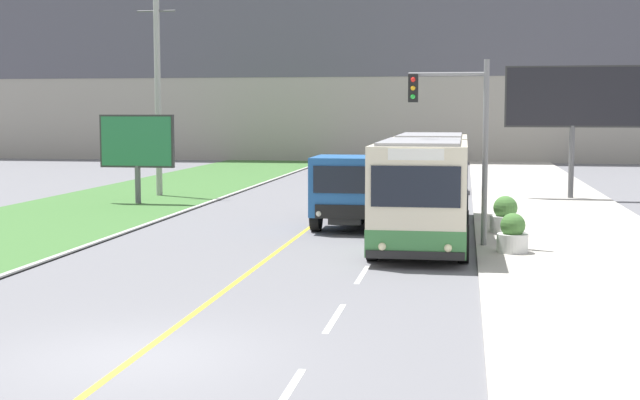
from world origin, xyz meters
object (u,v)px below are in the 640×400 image
object	(u,v)px
utility_pole_far	(158,91)
billboard_small	(137,144)
dump_truck	(353,191)
car_distant	(444,178)
city_bus	(426,186)
billboard_large	(573,100)
planter_round_second	(505,216)
planter_round_near	(513,235)
traffic_light_mast	(461,128)

from	to	relation	value
utility_pole_far	billboard_small	xyz separation A→B (m)	(0.32, -3.60, -2.30)
dump_truck	car_distant	xyz separation A→B (m)	(2.73, 13.76, -0.56)
dump_truck	billboard_small	distance (m)	11.73
city_bus	billboard_large	bearing A→B (deg)	65.27
dump_truck	planter_round_second	distance (m)	5.14
utility_pole_far	planter_round_near	bearing A→B (deg)	-44.14
dump_truck	car_distant	bearing A→B (deg)	78.79
utility_pole_far	billboard_small	world-z (taller)	utility_pole_far
city_bus	billboard_small	bearing A→B (deg)	147.89
traffic_light_mast	planter_round_second	distance (m)	4.33
billboard_large	billboard_small	size ratio (longest dim) A/B	1.57
dump_truck	traffic_light_mast	bearing A→B (deg)	-47.13
traffic_light_mast	billboard_large	distance (m)	15.65
billboard_small	utility_pole_far	bearing A→B (deg)	95.15
dump_truck	traffic_light_mast	distance (m)	5.72
billboard_large	planter_round_second	size ratio (longest dim) A/B	5.11
car_distant	billboard_large	distance (m)	7.29
city_bus	dump_truck	bearing A→B (deg)	146.46
car_distant	planter_round_near	world-z (taller)	car_distant
dump_truck	billboard_small	size ratio (longest dim) A/B	1.75
utility_pole_far	planter_round_near	size ratio (longest dim) A/B	8.90
billboard_large	billboard_small	distance (m)	19.01
billboard_small	planter_round_near	xyz separation A→B (m)	(14.94, -11.21, -2.00)
car_distant	utility_pole_far	world-z (taller)	utility_pole_far
city_bus	billboard_small	world-z (taller)	billboard_small
city_bus	billboard_large	distance (m)	14.24
dump_truck	planter_round_near	distance (m)	7.18
dump_truck	utility_pole_far	world-z (taller)	utility_pole_far
billboard_large	planter_round_second	world-z (taller)	billboard_large
dump_truck	traffic_light_mast	size ratio (longest dim) A/B	1.23
car_distant	traffic_light_mast	size ratio (longest dim) A/B	0.80
billboard_large	planter_round_second	distance (m)	12.97
city_bus	billboard_small	distance (m)	14.72
city_bus	billboard_large	world-z (taller)	billboard_large
dump_truck	billboard_small	world-z (taller)	billboard_small
car_distant	planter_round_second	size ratio (longest dim) A/B	3.72
planter_round_near	billboard_small	bearing A→B (deg)	143.12
city_bus	traffic_light_mast	bearing A→B (deg)	-64.15
car_distant	traffic_light_mast	distance (m)	17.86
billboard_small	traffic_light_mast	bearing A→B (deg)	-36.52
utility_pole_far	billboard_small	distance (m)	4.29
car_distant	billboard_large	world-z (taller)	billboard_large
utility_pole_far	traffic_light_mast	bearing A→B (deg)	-44.53
dump_truck	utility_pole_far	xyz separation A→B (m)	(-10.24, 9.73, 3.60)
planter_round_near	utility_pole_far	bearing A→B (deg)	135.86
utility_pole_far	planter_round_second	bearing A→B (deg)	-34.98
dump_truck	utility_pole_far	distance (m)	14.58
car_distant	utility_pole_far	xyz separation A→B (m)	(-12.97, -4.02, 4.16)
utility_pole_far	planter_round_second	size ratio (longest dim) A/B	8.30
city_bus	planter_round_near	xyz separation A→B (m)	(2.50, -3.40, -1.03)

